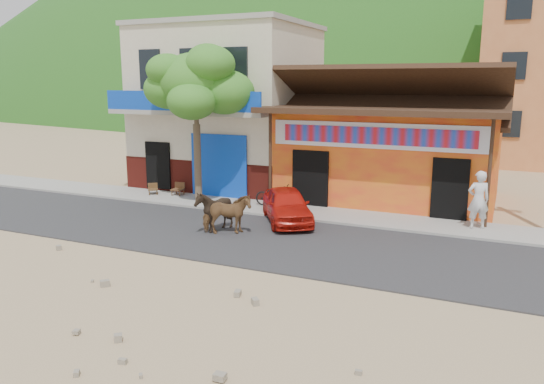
{
  "coord_description": "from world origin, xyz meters",
  "views": [
    {
      "loc": [
        6.27,
        -11.46,
        4.72
      ],
      "look_at": [
        -0.2,
        3.0,
        1.4
      ],
      "focal_mm": 35.0,
      "sensor_mm": 36.0,
      "label": 1
    }
  ],
  "objects_px": {
    "cow_dark": "(214,211)",
    "cafe_chair_right": "(153,184)",
    "red_car": "(287,205)",
    "tree": "(197,124)",
    "scooter": "(275,196)",
    "cafe_chair_left": "(178,184)",
    "cow_tan": "(227,214)",
    "pedestrian": "(478,200)"
  },
  "relations": [
    {
      "from": "tree",
      "to": "cow_tan",
      "type": "xyz_separation_m",
      "value": [
        3.08,
        -3.29,
        -2.45
      ]
    },
    {
      "from": "cafe_chair_right",
      "to": "tree",
      "type": "bearing_deg",
      "value": -45.63
    },
    {
      "from": "cow_dark",
      "to": "cow_tan",
      "type": "bearing_deg",
      "value": 47.35
    },
    {
      "from": "red_car",
      "to": "scooter",
      "type": "relative_size",
      "value": 2.14
    },
    {
      "from": "cow_tan",
      "to": "scooter",
      "type": "height_order",
      "value": "cow_tan"
    },
    {
      "from": "cow_tan",
      "to": "cow_dark",
      "type": "xyz_separation_m",
      "value": [
        -0.53,
        0.11,
        0.04
      ]
    },
    {
      "from": "tree",
      "to": "scooter",
      "type": "bearing_deg",
      "value": 7.48
    },
    {
      "from": "tree",
      "to": "cow_dark",
      "type": "relative_size",
      "value": 4.44
    },
    {
      "from": "cow_dark",
      "to": "cafe_chair_left",
      "type": "relative_size",
      "value": 1.42
    },
    {
      "from": "scooter",
      "to": "cow_tan",
      "type": "bearing_deg",
      "value": 178.56
    },
    {
      "from": "tree",
      "to": "cow_tan",
      "type": "height_order",
      "value": "tree"
    },
    {
      "from": "cow_tan",
      "to": "cow_dark",
      "type": "relative_size",
      "value": 1.11
    },
    {
      "from": "tree",
      "to": "red_car",
      "type": "xyz_separation_m",
      "value": [
        4.22,
        -1.18,
        -2.5
      ]
    },
    {
      "from": "cow_dark",
      "to": "pedestrian",
      "type": "relative_size",
      "value": 0.73
    },
    {
      "from": "tree",
      "to": "cow_dark",
      "type": "xyz_separation_m",
      "value": [
        2.55,
        -3.18,
        -2.4
      ]
    },
    {
      "from": "scooter",
      "to": "cafe_chair_left",
      "type": "bearing_deg",
      "value": 85.98
    },
    {
      "from": "tree",
      "to": "cafe_chair_right",
      "type": "distance_m",
      "value": 3.56
    },
    {
      "from": "cow_dark",
      "to": "red_car",
      "type": "xyz_separation_m",
      "value": [
        1.67,
        2.01,
        -0.09
      ]
    },
    {
      "from": "tree",
      "to": "cafe_chair_left",
      "type": "relative_size",
      "value": 6.29
    },
    {
      "from": "tree",
      "to": "cafe_chair_right",
      "type": "height_order",
      "value": "tree"
    },
    {
      "from": "pedestrian",
      "to": "cafe_chair_left",
      "type": "xyz_separation_m",
      "value": [
        -11.56,
        0.34,
        -0.46
      ]
    },
    {
      "from": "red_car",
      "to": "cafe_chair_left",
      "type": "bearing_deg",
      "value": 129.63
    },
    {
      "from": "cow_dark",
      "to": "cafe_chair_left",
      "type": "bearing_deg",
      "value": -165.0
    },
    {
      "from": "scooter",
      "to": "cafe_chair_left",
      "type": "distance_m",
      "value": 4.51
    },
    {
      "from": "tree",
      "to": "cow_dark",
      "type": "height_order",
      "value": "tree"
    },
    {
      "from": "scooter",
      "to": "cafe_chair_left",
      "type": "relative_size",
      "value": 1.68
    },
    {
      "from": "tree",
      "to": "pedestrian",
      "type": "xyz_separation_m",
      "value": [
        10.16,
        0.29,
        -2.07
      ]
    },
    {
      "from": "cow_dark",
      "to": "cafe_chair_right",
      "type": "distance_m",
      "value": 6.11
    },
    {
      "from": "pedestrian",
      "to": "cafe_chair_left",
      "type": "relative_size",
      "value": 1.95
    },
    {
      "from": "red_car",
      "to": "cafe_chair_right",
      "type": "xyz_separation_m",
      "value": [
        -6.65,
        1.53,
        -0.08
      ]
    },
    {
      "from": "cafe_chair_right",
      "to": "cow_dark",
      "type": "bearing_deg",
      "value": -72.73
    },
    {
      "from": "red_car",
      "to": "cafe_chair_left",
      "type": "relative_size",
      "value": 3.58
    },
    {
      "from": "cow_dark",
      "to": "cafe_chair_right",
      "type": "height_order",
      "value": "cow_dark"
    },
    {
      "from": "red_car",
      "to": "scooter",
      "type": "height_order",
      "value": "red_car"
    },
    {
      "from": "cafe_chair_left",
      "to": "cafe_chair_right",
      "type": "height_order",
      "value": "cafe_chair_left"
    },
    {
      "from": "cafe_chair_left",
      "to": "red_car",
      "type": "bearing_deg",
      "value": -22.93
    },
    {
      "from": "tree",
      "to": "scooter",
      "type": "xyz_separation_m",
      "value": [
        3.1,
        0.41,
        -2.58
      ]
    },
    {
      "from": "cow_dark",
      "to": "red_car",
      "type": "height_order",
      "value": "cow_dark"
    },
    {
      "from": "cow_tan",
      "to": "pedestrian",
      "type": "height_order",
      "value": "pedestrian"
    },
    {
      "from": "cow_tan",
      "to": "red_car",
      "type": "bearing_deg",
      "value": -56.93
    },
    {
      "from": "red_car",
      "to": "pedestrian",
      "type": "relative_size",
      "value": 1.83
    },
    {
      "from": "tree",
      "to": "cafe_chair_right",
      "type": "bearing_deg",
      "value": 171.77
    }
  ]
}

